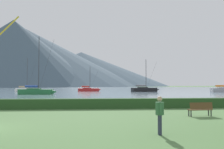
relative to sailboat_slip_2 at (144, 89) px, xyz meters
name	(u,v)px	position (x,y,z in m)	size (l,w,h in m)	color
harbor_water	(76,89)	(-23.79, 67.00, -0.74)	(320.00, 246.00, 0.00)	gray
hedge_line	(21,104)	(-23.79, -59.00, -0.29)	(80.00, 1.20, 0.90)	#284C23
sailboat_slip_2	(144,89)	(0.00, 0.00, 0.00)	(9.15, 3.60, 10.15)	black
sailboat_slip_3	(89,89)	(-17.34, 5.78, -0.12)	(7.73, 3.03, 8.13)	red
sailboat_slip_4	(36,91)	(-29.27, -21.16, -0.01)	(8.71, 3.64, 13.10)	#236B38
sailboat_slip_5	(26,89)	(-38.03, 8.49, -0.11)	(7.39, 2.52, 11.04)	white
park_bench_near_path	(200,109)	(-10.37, -65.80, -0.21)	(1.67, 0.62, 0.95)	brown
person_seated_viewer	(160,112)	(-14.95, -72.21, 0.23)	(0.36, 0.57, 1.65)	#2D3347
distant_hill_west_ridge	(13,53)	(-95.87, 213.80, 35.15)	(186.37, 186.37, 71.79)	#425666
distant_hill_central_peak	(81,69)	(-25.93, 331.57, 25.22)	(264.12, 264.12, 51.92)	#425666
distant_hill_east_ridge	(26,58)	(-96.26, 276.54, 36.57)	(292.73, 292.73, 74.63)	#425666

